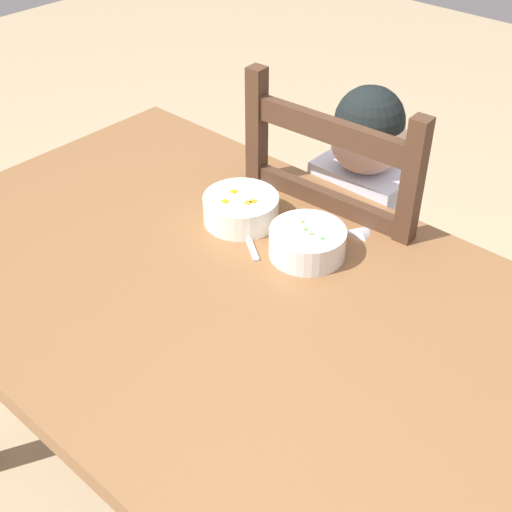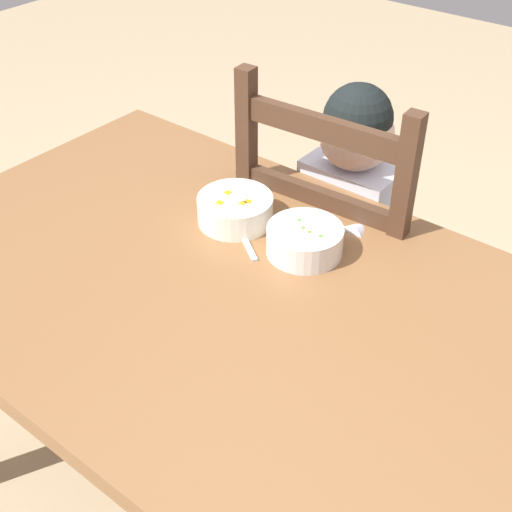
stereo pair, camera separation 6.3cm
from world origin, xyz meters
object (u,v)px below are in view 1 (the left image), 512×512
object	(u,v)px
bowl_of_peas	(307,241)
bowl_of_carrots	(241,208)
dining_table	(262,346)
child_figure	(352,222)
spoon	(246,232)
dining_chair	(349,275)

from	to	relation	value
bowl_of_peas	bowl_of_carrots	size ratio (longest dim) A/B	0.95
dining_table	bowl_of_peas	xyz separation A→B (m)	(-0.04, 0.17, 0.13)
bowl_of_carrots	child_figure	bearing A→B (deg)	73.19
bowl_of_peas	spoon	bearing A→B (deg)	-167.39
child_figure	spoon	size ratio (longest dim) A/B	7.88
dining_chair	child_figure	size ratio (longest dim) A/B	1.05
dining_chair	child_figure	world-z (taller)	dining_chair
dining_table	dining_chair	distance (m)	0.51
dining_table	child_figure	distance (m)	0.48
dining_chair	bowl_of_carrots	size ratio (longest dim) A/B	6.52
bowl_of_peas	dining_table	bearing A→B (deg)	-77.70
dining_table	spoon	world-z (taller)	spoon
dining_chair	bowl_of_peas	world-z (taller)	dining_chair
bowl_of_peas	dining_chair	bearing A→B (deg)	106.00
dining_table	spoon	bearing A→B (deg)	140.45
dining_chair	bowl_of_carrots	bearing A→B (deg)	-107.15
bowl_of_peas	bowl_of_carrots	bearing A→B (deg)	-179.99
dining_chair	dining_table	bearing A→B (deg)	-75.35
bowl_of_peas	spoon	size ratio (longest dim) A/B	1.21
spoon	child_figure	bearing A→B (deg)	81.78
dining_chair	child_figure	xyz separation A→B (m)	(-0.00, -0.00, 0.16)
dining_table	child_figure	size ratio (longest dim) A/B	1.57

